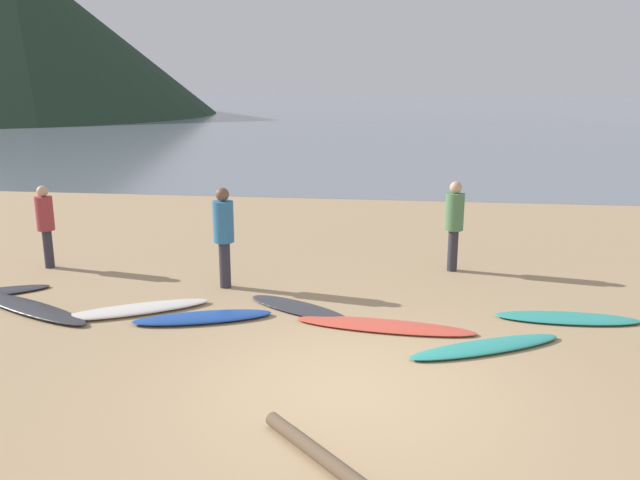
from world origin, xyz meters
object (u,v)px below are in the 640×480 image
(surfboard_5, at_px, (384,326))
(person_2, at_px, (454,219))
(surfboard_7, at_px, (567,318))
(person_1, at_px, (224,229))
(person_3, at_px, (45,220))
(driftwood_log, at_px, (338,469))
(surfboard_3, at_px, (203,317))
(surfboard_1, at_px, (31,308))
(surfboard_4, at_px, (298,308))
(surfboard_6, at_px, (486,347))
(surfboard_2, at_px, (134,310))

(surfboard_5, bearing_deg, person_2, 75.34)
(surfboard_7, distance_m, person_1, 5.77)
(person_2, distance_m, person_3, 7.78)
(driftwood_log, bearing_deg, surfboard_3, 123.29)
(surfboard_5, distance_m, driftwood_log, 3.79)
(surfboard_1, height_order, surfboard_4, surfboard_1)
(surfboard_1, xyz_separation_m, surfboard_3, (2.83, -0.06, 0.00))
(surfboard_5, xyz_separation_m, driftwood_log, (-0.31, -3.77, 0.04))
(person_3, bearing_deg, surfboard_5, 177.64)
(surfboard_6, bearing_deg, surfboard_7, 16.63)
(surfboard_5, bearing_deg, surfboard_7, 19.81)
(surfboard_6, distance_m, person_2, 3.87)
(person_3, bearing_deg, surfboard_6, 176.87)
(surfboard_3, height_order, person_3, person_3)
(surfboard_7, distance_m, person_2, 3.07)
(surfboard_6, xyz_separation_m, driftwood_log, (-1.71, -3.15, 0.03))
(surfboard_5, relative_size, surfboard_7, 1.26)
(surfboard_2, relative_size, surfboard_4, 1.25)
(surfboard_1, relative_size, surfboard_5, 0.99)
(surfboard_2, height_order, surfboard_4, surfboard_2)
(surfboard_3, distance_m, driftwood_log, 4.46)
(surfboard_1, bearing_deg, surfboard_6, 20.51)
(surfboard_6, relative_size, driftwood_log, 1.00)
(surfboard_6, bearing_deg, driftwood_log, -145.18)
(surfboard_2, relative_size, surfboard_6, 1.02)
(surfboard_6, height_order, surfboard_7, surfboard_6)
(surfboard_1, xyz_separation_m, surfboard_7, (8.35, 0.65, -0.01))
(surfboard_7, xyz_separation_m, person_2, (-1.57, 2.45, 0.98))
(surfboard_2, distance_m, surfboard_3, 1.19)
(surfboard_3, height_order, surfboard_4, surfboard_3)
(surfboard_4, bearing_deg, person_1, 175.99)
(driftwood_log, bearing_deg, surfboard_4, 103.85)
(driftwood_log, bearing_deg, person_1, 115.29)
(surfboard_6, xyz_separation_m, surfboard_7, (1.36, 1.29, -0.00))
(surfboard_5, relative_size, person_1, 1.51)
(surfboard_4, distance_m, surfboard_7, 4.15)
(person_1, bearing_deg, driftwood_log, -4.36)
(surfboard_3, height_order, surfboard_7, surfboard_3)
(surfboard_1, distance_m, surfboard_3, 2.83)
(person_1, bearing_deg, surfboard_5, 31.18)
(person_2, relative_size, person_3, 1.07)
(surfboard_4, height_order, surfboard_5, surfboard_5)
(surfboard_3, distance_m, person_2, 5.15)
(person_2, height_order, person_3, person_2)
(surfboard_5, relative_size, person_3, 1.67)
(surfboard_3, relative_size, surfboard_5, 0.79)
(surfboard_4, relative_size, surfboard_6, 0.82)
(driftwood_log, bearing_deg, surfboard_6, 61.56)
(person_1, bearing_deg, person_2, 81.13)
(surfboard_1, distance_m, driftwood_log, 6.50)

